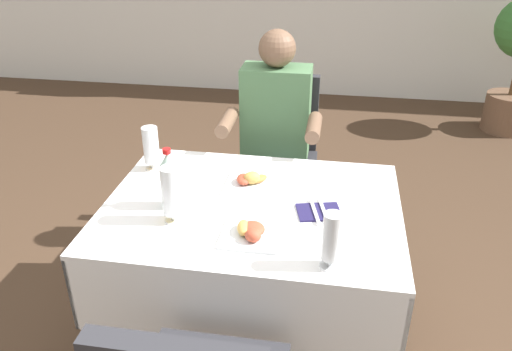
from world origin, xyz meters
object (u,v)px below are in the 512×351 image
object	(u,v)px
beer_glass_right	(151,148)
beer_glass_middle	(332,240)
cola_bottle_primary	(169,182)
napkin_cutlery_set	(319,212)
beer_glass_left	(172,195)
main_dining_table	(252,237)
plate_near_camera	(251,232)
plate_far_diner	(253,182)
seated_diner_far	(274,136)
chair_far_diner_seat	(277,154)

from	to	relation	value
beer_glass_right	beer_glass_middle	bearing A→B (deg)	-35.52
cola_bottle_primary	napkin_cutlery_set	distance (m)	0.60
beer_glass_left	main_dining_table	bearing A→B (deg)	31.77
main_dining_table	plate_near_camera	size ratio (longest dim) A/B	5.38
plate_near_camera	plate_far_diner	distance (m)	0.38
beer_glass_middle	cola_bottle_primary	bearing A→B (deg)	155.89
plate_near_camera	plate_far_diner	size ratio (longest dim) A/B	0.91
plate_far_diner	beer_glass_left	world-z (taller)	beer_glass_left
seated_diner_far	plate_near_camera	world-z (taller)	seated_diner_far
main_dining_table	seated_diner_far	distance (m)	0.75
napkin_cutlery_set	cola_bottle_primary	bearing A→B (deg)	-175.45
beer_glass_right	cola_bottle_primary	distance (m)	0.35
chair_far_diner_seat	seated_diner_far	bearing A→B (deg)	-93.45
plate_far_diner	napkin_cutlery_set	bearing A→B (deg)	-30.75
chair_far_diner_seat	plate_far_diner	bearing A→B (deg)	-91.98
chair_far_diner_seat	seated_diner_far	size ratio (longest dim) A/B	0.77
chair_far_diner_seat	plate_far_diner	distance (m)	0.71
main_dining_table	plate_far_diner	bearing A→B (deg)	98.72
beer_glass_middle	beer_glass_right	bearing A→B (deg)	144.48
chair_far_diner_seat	cola_bottle_primary	world-z (taller)	cola_bottle_primary
plate_far_diner	napkin_cutlery_set	world-z (taller)	plate_far_diner
plate_near_camera	cola_bottle_primary	distance (m)	0.40
seated_diner_far	beer_glass_left	distance (m)	0.95
plate_far_diner	napkin_cutlery_set	distance (m)	0.34
plate_near_camera	beer_glass_middle	size ratio (longest dim) A/B	1.07
plate_far_diner	beer_glass_left	size ratio (longest dim) A/B	1.06
main_dining_table	beer_glass_middle	xyz separation A→B (m)	(0.33, -0.36, 0.27)
chair_far_diner_seat	cola_bottle_primary	distance (m)	1.00
napkin_cutlery_set	beer_glass_middle	bearing A→B (deg)	-80.84
plate_far_diner	beer_glass_middle	world-z (taller)	beer_glass_middle
plate_near_camera	chair_far_diner_seat	bearing A→B (deg)	91.98
plate_far_diner	beer_glass_right	distance (m)	0.49
chair_far_diner_seat	main_dining_table	bearing A→B (deg)	-90.00
seated_diner_far	napkin_cutlery_set	xyz separation A→B (m)	(0.28, -0.75, 0.02)
chair_far_diner_seat	plate_near_camera	bearing A→B (deg)	-88.02
seated_diner_far	cola_bottle_primary	bearing A→B (deg)	-111.23
main_dining_table	seated_diner_far	size ratio (longest dim) A/B	0.95
seated_diner_far	beer_glass_right	xyz separation A→B (m)	(-0.50, -0.50, 0.12)
main_dining_table	plate_far_diner	distance (m)	0.24
chair_far_diner_seat	beer_glass_middle	bearing A→B (deg)	-74.79
main_dining_table	plate_near_camera	bearing A→B (deg)	-80.66
beer_glass_left	beer_glass_right	size ratio (longest dim) A/B	1.11
chair_far_diner_seat	beer_glass_middle	distance (m)	1.27
plate_near_camera	plate_far_diner	xyz separation A→B (m)	(-0.06, 0.38, -0.00)
seated_diner_far	cola_bottle_primary	xyz separation A→B (m)	(-0.31, -0.80, 0.12)
seated_diner_far	beer_glass_middle	distance (m)	1.15
beer_glass_left	napkin_cutlery_set	world-z (taller)	beer_glass_left
beer_glass_left	cola_bottle_primary	bearing A→B (deg)	112.48
main_dining_table	chair_far_diner_seat	xyz separation A→B (m)	(0.00, 0.84, -0.01)
beer_glass_left	napkin_cutlery_set	size ratio (longest dim) A/B	1.17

